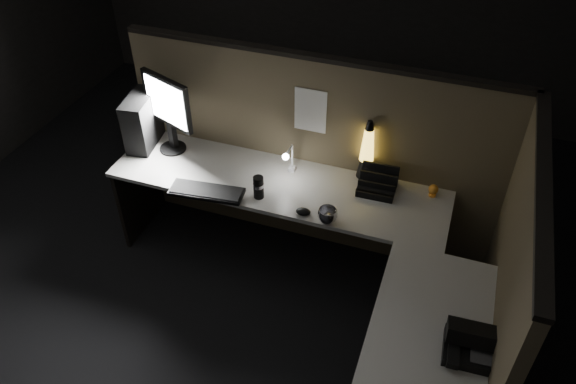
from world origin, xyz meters
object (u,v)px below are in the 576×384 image
(desk_phone, at_px, (470,343))
(pc_tower, at_px, (142,121))
(monitor, at_px, (168,107))
(keyboard, at_px, (207,192))
(lava_lamp, at_px, (367,154))

(desk_phone, bearing_deg, pc_tower, 153.55)
(monitor, xyz_separation_m, desk_phone, (2.19, -1.06, -0.29))
(pc_tower, xyz_separation_m, desk_phone, (2.41, -1.05, -0.13))
(keyboard, relative_size, desk_phone, 1.77)
(keyboard, height_order, lava_lamp, lava_lamp)
(monitor, xyz_separation_m, lava_lamp, (1.39, 0.14, -0.16))
(keyboard, bearing_deg, lava_lamp, 22.89)
(monitor, bearing_deg, lava_lamp, 26.98)
(pc_tower, bearing_deg, keyboard, -38.01)
(monitor, distance_m, keyboard, 0.68)
(keyboard, bearing_deg, pc_tower, 144.06)
(lava_lamp, bearing_deg, pc_tower, -174.63)
(keyboard, distance_m, desk_phone, 1.87)
(keyboard, distance_m, lava_lamp, 1.09)
(keyboard, xyz_separation_m, desk_phone, (1.74, -0.67, 0.05))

